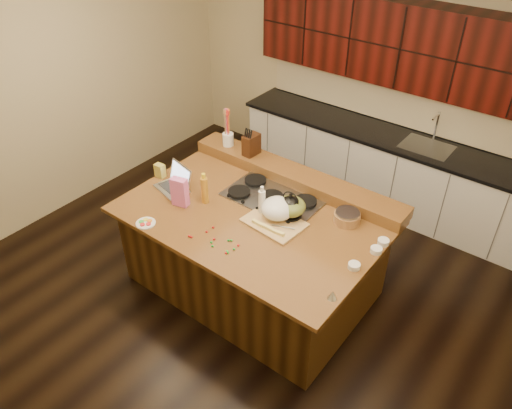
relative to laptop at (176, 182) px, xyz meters
The scene contains 35 objects.
room 0.96m from the laptop, ahead, with size 5.52×5.02×2.72m.
island 1.03m from the laptop, ahead, with size 2.40×1.60×0.92m.
back_ledge 1.20m from the laptop, 42.98° to the left, with size 2.40×0.30×0.12m, color black.
cooktop 0.97m from the laptop, 25.47° to the left, with size 0.92×0.52×0.05m.
back_counter 2.62m from the laptop, 63.30° to the left, with size 3.70×0.66×2.40m.
kettle 1.21m from the laptop, 13.75° to the left, with size 0.20×0.20×0.18m, color black.
green_bowl 1.21m from the laptop, 13.75° to the left, with size 0.28×0.28×0.16m, color #5E6C2B.
laptop is the anchor object (origin of this frame).
oil_bottle 0.41m from the laptop, ahead, with size 0.07×0.07×0.27m, color #C18222.
vinegar_bottle 0.96m from the laptop, 10.58° to the left, with size 0.06×0.06×0.25m, color silver.
wooden_tray 1.12m from the laptop, ahead, with size 0.55×0.44×0.21m.
ramekin_a 1.98m from the laptop, ahead, with size 0.10×0.10×0.04m, color white.
ramekin_b 2.06m from the laptop, ahead, with size 0.10×0.10×0.04m, color white.
ramekin_c 2.08m from the laptop, 12.93° to the left, with size 0.10×0.10×0.04m, color white.
strainer_bowl 1.72m from the laptop, 18.64° to the left, with size 0.24×0.24×0.09m, color #996B3F.
kitchen_timer 2.03m from the laptop, ahead, with size 0.08×0.08×0.07m, color silver.
pink_bag 0.31m from the laptop, 36.36° to the right, with size 0.15×0.08×0.29m, color pink.
candy_plate 0.62m from the laptop, 71.22° to the right, with size 0.18×0.18×0.01m, color white.
package_box 0.28m from the laptop, behind, with size 0.10×0.07×0.14m, color gold.
utensil_crock 0.83m from the laptop, 90.31° to the left, with size 0.12×0.12×0.14m, color white.
knife_block 0.89m from the laptop, 68.82° to the left, with size 0.11×0.19×0.23m, color black.
gumdrop_0 0.78m from the laptop, 19.98° to the right, with size 0.02×0.02×0.02m, color red.
gumdrop_1 0.95m from the laptop, 26.70° to the right, with size 0.02×0.02×0.02m, color #198C26.
gumdrop_2 0.93m from the laptop, 24.34° to the right, with size 0.02×0.02×0.02m, color red.
gumdrop_3 1.02m from the laptop, 17.30° to the right, with size 0.02×0.02×0.02m, color #198C26.
gumdrop_4 1.14m from the laptop, 23.67° to the right, with size 0.02×0.02×0.02m, color red.
gumdrop_5 1.14m from the laptop, 22.94° to the right, with size 0.02×0.02×0.02m, color #198C26.
gumdrop_6 1.11m from the laptop, 16.67° to the right, with size 0.02×0.02×0.02m, color red.
gumdrop_7 1.01m from the laptop, 27.23° to the right, with size 0.02×0.02×0.02m, color #198C26.
gumdrop_8 0.81m from the laptop, 36.97° to the right, with size 0.02×0.02×0.02m, color red.
gumdrop_9 1.12m from the laptop, 22.78° to the right, with size 0.02×0.02×0.02m, color #198C26.
gumdrop_10 0.83m from the laptop, 35.87° to the right, with size 0.02×0.02×0.02m, color red.
gumdrop_11 1.00m from the laptop, 18.49° to the right, with size 0.02×0.02×0.02m, color #198C26.
gumdrop_12 0.80m from the laptop, 25.58° to the right, with size 0.02×0.02×0.02m, color red.
gumdrop_13 1.13m from the laptop, 19.53° to the right, with size 0.02×0.02×0.02m, color #198C26.
Camera 1 is at (2.28, -2.91, 3.71)m, focal length 35.00 mm.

